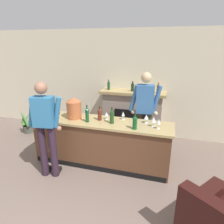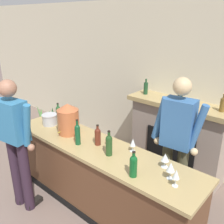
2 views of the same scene
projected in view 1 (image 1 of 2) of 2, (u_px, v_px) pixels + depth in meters
The scene contains 18 objects.
wall_back_panel at pixel (121, 83), 5.33m from camera, with size 12.00×0.07×2.75m.
bar_counter at pixel (101, 143), 4.05m from camera, with size 2.79×0.66×0.95m.
fireplace_stone at pixel (132, 114), 5.23m from camera, with size 1.65×0.52×1.51m.
potted_plant_corner at pixel (28, 122), 5.59m from camera, with size 0.47×0.49×0.71m.
person_customer at pixel (46, 127), 3.50m from camera, with size 0.65×0.35×1.79m.
person_bartender at pixel (144, 111), 4.19m from camera, with size 0.66×0.33×1.85m.
copper_dispenser at pixel (74, 108), 3.99m from camera, with size 0.30×0.34×0.43m.
ice_bucket_steel at pixel (55, 112), 4.16m from camera, with size 0.23×0.23×0.16m.
wine_bottle_riesling_slim at pixel (112, 116), 3.74m from camera, with size 0.08×0.08×0.31m.
wine_bottle_cabernet_heavy at pixel (87, 115), 3.81m from camera, with size 0.07×0.07×0.34m.
wine_bottle_burgundy_dark at pixel (135, 122), 3.49m from camera, with size 0.08×0.08×0.28m.
wine_bottle_rose_blush at pixel (57, 107), 4.35m from camera, with size 0.07×0.07×0.27m.
wine_bottle_port_short at pixel (100, 114), 3.90m from camera, with size 0.08×0.08×0.27m.
wine_glass_back_row at pixel (146, 117), 3.77m from camera, with size 0.09×0.09×0.16m.
wine_glass_mid_counter at pixel (159, 122), 3.51m from camera, with size 0.07×0.07×0.18m.
wine_glass_by_dispenser at pixel (106, 114), 3.96m from camera, with size 0.08×0.08×0.15m.
wine_glass_front_left at pixel (153, 120), 3.60m from camera, with size 0.09×0.09×0.18m.
wine_glass_near_bucket at pixel (123, 114), 3.93m from camera, with size 0.07×0.07×0.17m.
Camera 1 is at (1.24, -1.09, 2.37)m, focal length 32.00 mm.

